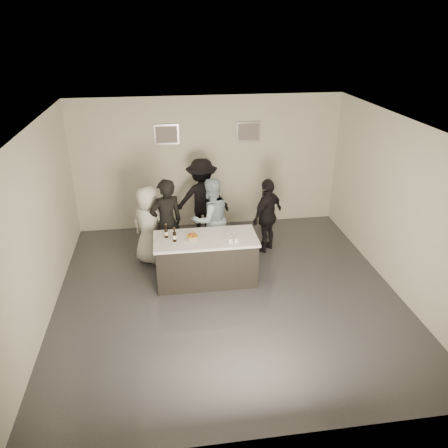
% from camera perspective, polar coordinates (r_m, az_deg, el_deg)
% --- Properties ---
extents(floor, '(6.00, 6.00, 0.00)m').
position_cam_1_polar(floor, '(7.91, 0.52, -9.10)').
color(floor, '#3D3D42').
rests_on(floor, ground).
extents(ceiling, '(6.00, 6.00, 0.00)m').
position_cam_1_polar(ceiling, '(6.69, 0.63, 12.62)').
color(ceiling, white).
extents(wall_back, '(6.00, 0.04, 3.00)m').
position_cam_1_polar(wall_back, '(9.96, -2.08, 7.91)').
color(wall_back, silver).
rests_on(wall_back, ground).
extents(wall_front, '(6.00, 0.04, 3.00)m').
position_cam_1_polar(wall_front, '(4.66, 6.36, -14.41)').
color(wall_front, silver).
rests_on(wall_front, ground).
extents(wall_left, '(0.04, 6.00, 3.00)m').
position_cam_1_polar(wall_left, '(7.38, -23.13, -0.60)').
color(wall_left, silver).
rests_on(wall_left, ground).
extents(wall_right, '(0.04, 6.00, 3.00)m').
position_cam_1_polar(wall_right, '(8.15, 21.91, 2.03)').
color(wall_right, silver).
rests_on(wall_right, ground).
extents(picture_left, '(0.54, 0.04, 0.44)m').
position_cam_1_polar(picture_left, '(9.69, -7.52, 11.53)').
color(picture_left, '#B2B2B7').
rests_on(picture_left, wall_back).
extents(picture_right, '(0.54, 0.04, 0.44)m').
position_cam_1_polar(picture_right, '(9.88, 3.19, 11.96)').
color(picture_right, '#B2B2B7').
rests_on(picture_right, wall_back).
extents(bar_counter, '(1.86, 0.86, 0.90)m').
position_cam_1_polar(bar_counter, '(8.06, -2.37, -4.64)').
color(bar_counter, white).
rests_on(bar_counter, ground).
extents(cake, '(0.20, 0.20, 0.07)m').
position_cam_1_polar(cake, '(7.78, -4.17, -1.79)').
color(cake, yellow).
rests_on(cake, bar_counter).
extents(beer_bottle_a, '(0.07, 0.07, 0.26)m').
position_cam_1_polar(beer_bottle_a, '(7.86, -7.57, -0.91)').
color(beer_bottle_a, black).
rests_on(beer_bottle_a, bar_counter).
extents(beer_bottle_b, '(0.07, 0.07, 0.26)m').
position_cam_1_polar(beer_bottle_b, '(7.70, -6.49, -1.39)').
color(beer_bottle_b, black).
rests_on(beer_bottle_b, bar_counter).
extents(tumbler_cluster, '(0.19, 0.30, 0.08)m').
position_cam_1_polar(tumbler_cluster, '(7.77, 1.10, -1.75)').
color(tumbler_cluster, gold).
rests_on(tumbler_cluster, bar_counter).
extents(candles, '(0.24, 0.08, 0.01)m').
position_cam_1_polar(candles, '(7.53, -4.45, -3.06)').
color(candles, pink).
rests_on(candles, bar_counter).
extents(person_main_black, '(0.77, 0.64, 1.80)m').
position_cam_1_polar(person_main_black, '(8.46, -7.49, 0.10)').
color(person_main_black, black).
rests_on(person_main_black, ground).
extents(person_main_blue, '(1.00, 0.89, 1.70)m').
position_cam_1_polar(person_main_blue, '(8.68, -1.73, 0.64)').
color(person_main_blue, '#9CB6CC').
rests_on(person_main_blue, ground).
extents(person_guest_left, '(0.92, 0.86, 1.59)m').
position_cam_1_polar(person_guest_left, '(8.67, -9.77, -0.18)').
color(person_guest_left, silver).
rests_on(person_guest_left, ground).
extents(person_guest_right, '(0.95, 0.91, 1.58)m').
position_cam_1_polar(person_guest_right, '(9.04, 5.69, 1.14)').
color(person_guest_right, black).
rests_on(person_guest_right, ground).
extents(person_guest_back, '(1.19, 0.71, 1.80)m').
position_cam_1_polar(person_guest_back, '(9.56, -2.88, 3.32)').
color(person_guest_back, black).
rests_on(person_guest_back, ground).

